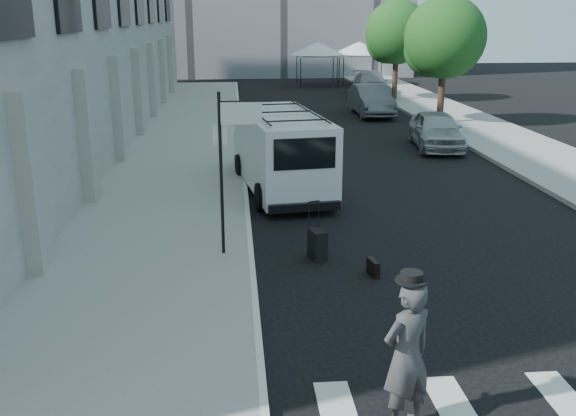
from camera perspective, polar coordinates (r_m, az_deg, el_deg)
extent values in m
plane|color=black|center=(11.54, 7.33, -9.89)|extent=(120.00, 120.00, 0.00)
cube|color=gray|center=(26.61, -9.03, 5.63)|extent=(4.50, 48.00, 0.15)
cube|color=gray|center=(32.51, 15.66, 7.24)|extent=(4.00, 56.00, 0.15)
cylinder|color=black|center=(13.65, -5.96, 2.93)|extent=(0.07, 0.07, 3.50)
cube|color=white|center=(13.49, -6.07, 6.45)|extent=(0.30, 0.03, 0.42)
cube|color=white|center=(13.40, -4.18, 8.38)|extent=(0.85, 0.06, 0.45)
cylinder|color=black|center=(31.87, 13.45, 9.63)|extent=(0.32, 0.32, 2.80)
sphere|color=#1D4B18|center=(31.66, 13.80, 14.53)|extent=(3.80, 3.80, 3.80)
sphere|color=#1D4B18|center=(32.13, 12.69, 13.61)|extent=(2.66, 2.66, 2.66)
cylinder|color=black|center=(40.47, 9.48, 11.31)|extent=(0.32, 0.32, 2.80)
sphere|color=#1D4B18|center=(40.30, 9.68, 15.17)|extent=(3.80, 3.80, 3.80)
sphere|color=#1D4B18|center=(40.81, 8.86, 14.42)|extent=(2.66, 2.66, 2.66)
cylinder|color=black|center=(47.08, 1.13, 11.91)|extent=(0.06, 0.06, 2.20)
cylinder|color=black|center=(47.46, 4.56, 11.90)|extent=(0.06, 0.06, 2.20)
cylinder|color=black|center=(49.86, 0.78, 12.19)|extent=(0.06, 0.06, 2.20)
cylinder|color=black|center=(50.21, 4.04, 12.19)|extent=(0.06, 0.06, 2.20)
cube|color=white|center=(48.55, 2.65, 13.41)|extent=(3.00, 3.00, 0.12)
cone|color=white|center=(48.52, 2.65, 14.00)|extent=(4.00, 4.00, 0.90)
cylinder|color=black|center=(48.02, 4.95, 11.95)|extent=(0.06, 0.06, 2.20)
cylinder|color=black|center=(48.57, 8.28, 11.90)|extent=(0.06, 0.06, 2.20)
cylinder|color=black|center=(50.77, 4.41, 12.23)|extent=(0.06, 0.06, 2.20)
cylinder|color=black|center=(51.29, 7.57, 12.18)|extent=(0.06, 0.06, 2.20)
cube|color=white|center=(49.56, 6.34, 13.40)|extent=(3.00, 3.00, 0.12)
cone|color=white|center=(49.53, 6.36, 13.98)|extent=(4.00, 4.00, 0.90)
imported|color=#38383A|center=(8.44, 10.51, -12.82)|extent=(0.89, 0.77, 2.05)
cube|color=black|center=(13.34, 7.57, -5.29)|extent=(0.20, 0.46, 0.34)
cube|color=black|center=(14.03, 2.64, -3.31)|extent=(0.41, 0.52, 0.67)
cylinder|color=black|center=(13.96, 1.88, -0.70)|extent=(0.02, 0.02, 0.63)
cylinder|color=black|center=(14.05, 2.74, -0.59)|extent=(0.02, 0.02, 0.63)
cube|color=black|center=(13.92, 2.33, 0.57)|extent=(0.25, 0.10, 0.03)
cube|color=silver|center=(19.20, -0.52, 5.16)|extent=(2.77, 5.74, 2.15)
cube|color=silver|center=(22.19, -2.17, 5.42)|extent=(2.05, 1.17, 1.12)
cube|color=black|center=(16.49, 1.48, 4.86)|extent=(1.63, 0.30, 0.82)
cylinder|color=black|center=(21.09, -4.22, 3.72)|extent=(0.39, 0.81, 0.78)
cylinder|color=black|center=(21.45, 0.93, 3.99)|extent=(0.39, 0.81, 0.78)
cylinder|color=black|center=(17.47, -2.36, 0.98)|extent=(0.39, 0.81, 0.78)
cylinder|color=black|center=(17.91, 3.76, 1.35)|extent=(0.39, 0.81, 0.78)
imported|color=#A4A7AC|center=(26.39, 13.04, 6.78)|extent=(2.23, 4.51, 1.48)
imported|color=#56575D|center=(34.63, 7.43, 9.48)|extent=(1.70, 4.82, 1.59)
imported|color=#9C9EA3|center=(43.37, 7.39, 10.88)|extent=(2.36, 5.24, 1.49)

